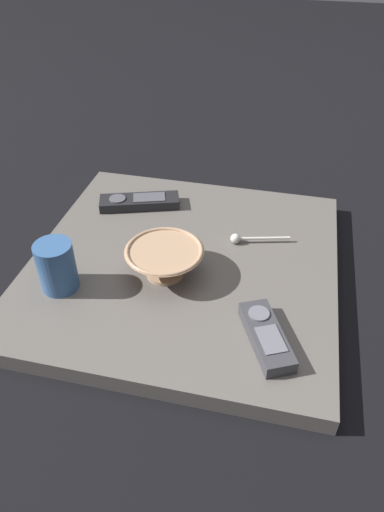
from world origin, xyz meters
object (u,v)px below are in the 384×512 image
Objects in this scene: tv_remote_far at (266,336)px; cereal_bowl at (165,260)px; teaspoon at (243,238)px; coffee_mug at (57,266)px; tv_remote_near at (139,202)px.

cereal_bowl is at bearing -121.30° from tv_remote_far.
teaspoon is at bearing 135.49° from cereal_bowl.
tv_remote_near is at bearing 168.86° from coffee_mug.
coffee_mug is 0.63× the size of tv_remote_far.
tv_remote_far reaches higher than tv_remote_near.
teaspoon is at bearing 123.94° from coffee_mug.
tv_remote_far reaches higher than teaspoon.
tv_remote_far is at bearing 43.64° from tv_remote_near.
cereal_bowl is at bearing 112.94° from coffee_mug.
tv_remote_near reaches higher than teaspoon.
coffee_mug is 0.79× the size of teaspoon.
teaspoon is at bearing 71.32° from tv_remote_near.
coffee_mug is at bearing -11.14° from tv_remote_near.
coffee_mug is at bearing -97.18° from tv_remote_far.
teaspoon is at bearing -163.90° from tv_remote_far.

